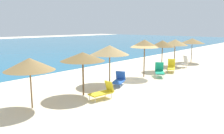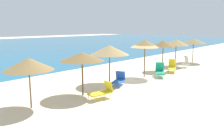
# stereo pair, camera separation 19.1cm
# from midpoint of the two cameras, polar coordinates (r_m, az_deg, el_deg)

# --- Properties ---
(ground_plane) EXTENTS (160.00, 160.00, 0.00)m
(ground_plane) POSITION_cam_midpoint_polar(r_m,az_deg,el_deg) (17.24, 6.52, -3.15)
(ground_plane) COLOR beige
(beach_umbrella_1) EXTENTS (2.38, 2.38, 2.47)m
(beach_umbrella_1) POSITION_cam_midpoint_polar(r_m,az_deg,el_deg) (11.46, -20.35, 0.66)
(beach_umbrella_1) COLOR brown
(beach_umbrella_1) RESTS_ON ground_plane
(beach_umbrella_2) EXTENTS (2.52, 2.52, 2.50)m
(beach_umbrella_2) POSITION_cam_midpoint_polar(r_m,az_deg,el_deg) (12.94, -7.76, 2.57)
(beach_umbrella_2) COLOR brown
(beach_umbrella_2) RESTS_ON ground_plane
(beach_umbrella_3) EXTENTS (2.68, 2.68, 2.68)m
(beach_umbrella_3) POSITION_cam_midpoint_polar(r_m,az_deg,el_deg) (15.52, -0.95, 4.26)
(beach_umbrella_3) COLOR brown
(beach_umbrella_3) RESTS_ON ground_plane
(beach_umbrella_4) EXTENTS (2.25, 2.25, 2.94)m
(beach_umbrella_4) POSITION_cam_midpoint_polar(r_m,az_deg,el_deg) (17.86, 7.85, 5.83)
(beach_umbrella_4) COLOR brown
(beach_umbrella_4) RESTS_ON ground_plane
(beach_umbrella_5) EXTENTS (2.16, 2.16, 2.73)m
(beach_umbrella_5) POSITION_cam_midpoint_polar(r_m,az_deg,el_deg) (20.86, 12.25, 5.74)
(beach_umbrella_5) COLOR brown
(beach_umbrella_5) RESTS_ON ground_plane
(beach_umbrella_6) EXTENTS (2.50, 2.50, 2.67)m
(beach_umbrella_6) POSITION_cam_midpoint_polar(r_m,az_deg,el_deg) (23.83, 15.29, 5.95)
(beach_umbrella_6) COLOR brown
(beach_umbrella_6) RESTS_ON ground_plane
(beach_umbrella_7) EXTENTS (2.64, 2.64, 2.66)m
(beach_umbrella_7) POSITION_cam_midpoint_polar(r_m,az_deg,el_deg) (26.73, 19.23, 6.18)
(beach_umbrella_7) COLOR brown
(beach_umbrella_7) RESTS_ON ground_plane
(lounge_chair_0) EXTENTS (1.54, 1.23, 1.13)m
(lounge_chair_0) POSITION_cam_midpoint_polar(r_m,az_deg,el_deg) (23.21, 16.83, 0.98)
(lounge_chair_0) COLOR white
(lounge_chair_0) RESTS_ON ground_plane
(lounge_chair_1) EXTENTS (1.45, 0.81, 0.93)m
(lounge_chair_1) POSITION_cam_midpoint_polar(r_m,az_deg,el_deg) (12.59, -2.69, -6.12)
(lounge_chair_1) COLOR yellow
(lounge_chair_1) RESTS_ON ground_plane
(lounge_chair_2) EXTENTS (1.46, 1.12, 0.91)m
(lounge_chair_2) POSITION_cam_midpoint_polar(r_m,az_deg,el_deg) (15.42, 1.41, -3.21)
(lounge_chair_2) COLOR blue
(lounge_chair_2) RESTS_ON ground_plane
(lounge_chair_3) EXTENTS (1.43, 1.25, 1.11)m
(lounge_chair_3) POSITION_cam_midpoint_polar(r_m,az_deg,el_deg) (18.41, 11.50, -0.87)
(lounge_chair_3) COLOR #199972
(lounge_chair_3) RESTS_ON ground_plane
(lounge_chair_4) EXTENTS (1.62, 1.19, 1.10)m
(lounge_chair_4) POSITION_cam_midpoint_polar(r_m,az_deg,el_deg) (20.64, 14.32, 0.09)
(lounge_chair_4) COLOR yellow
(lounge_chair_4) RESTS_ON ground_plane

